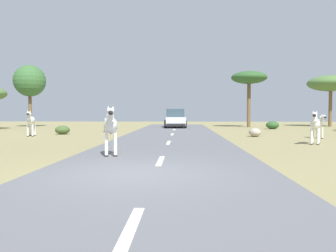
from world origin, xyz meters
TOP-DOWN VIEW (x-y plane):
  - ground_plane at (0.00, 0.00)m, footprint 90.00×90.00m
  - road at (0.49, 0.00)m, footprint 6.00×64.00m
  - lane_markings at (0.49, -1.00)m, footprint 0.16×56.00m
  - zebra_0 at (-1.24, 3.17)m, footprint 0.69×1.73m
  - zebra_1 at (8.90, 11.61)m, footprint 0.45×1.48m
  - zebra_2 at (7.31, 7.94)m, footprint 0.91×1.56m
  - zebra_3 at (-8.21, 12.57)m, footprint 0.69×1.66m
  - zebra_4 at (-4.47, 17.07)m, footprint 0.79×1.42m
  - car_0 at (0.47, 24.13)m, footprint 2.21×4.44m
  - tree_2 at (16.32, 27.46)m, footprint 4.62×4.62m
  - tree_5 at (-14.11, 25.47)m, footprint 3.14×3.14m
  - tree_6 at (7.70, 25.72)m, footprint 3.48×3.48m
  - bush_2 at (9.13, 22.34)m, footprint 1.14×1.03m
  - bush_3 at (-6.94, 14.53)m, footprint 0.99×0.89m
  - rock_0 at (5.58, 12.86)m, footprint 0.72×0.79m

SIDE VIEW (x-z plane):
  - ground_plane at x=0.00m, z-range 0.00..0.00m
  - road at x=0.49m, z-range 0.00..0.05m
  - lane_markings at x=0.49m, z-range 0.05..0.06m
  - rock_0 at x=5.58m, z-range 0.00..0.53m
  - bush_3 at x=-6.94m, z-range 0.00..0.59m
  - bush_2 at x=9.13m, z-range 0.00..0.68m
  - zebra_1 at x=8.90m, z-range 0.13..1.53m
  - zebra_4 at x=-4.47m, z-range 0.14..1.55m
  - car_0 at x=0.47m, z-range -0.02..1.72m
  - zebra_2 at x=7.31m, z-range 0.15..1.71m
  - zebra_3 at x=-8.21m, z-range 0.15..1.75m
  - zebra_0 at x=-1.24m, z-range 0.21..1.86m
  - tree_2 at x=16.32m, z-range 1.78..7.03m
  - tree_5 at x=-14.11m, z-range 1.49..7.69m
  - tree_6 at x=7.70m, z-range 2.04..7.54m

